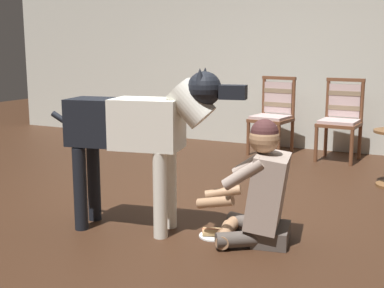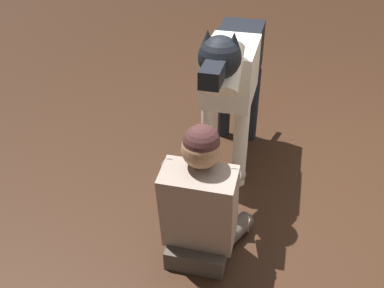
% 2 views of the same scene
% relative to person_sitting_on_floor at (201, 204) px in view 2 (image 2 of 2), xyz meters
% --- Properties ---
extents(ground_plane, '(16.10, 16.10, 0.00)m').
position_rel_person_sitting_on_floor_xyz_m(ground_plane, '(-0.80, 0.42, -0.36)').
color(ground_plane, '#382114').
extents(person_sitting_on_floor, '(0.68, 0.57, 0.87)m').
position_rel_person_sitting_on_floor_xyz_m(person_sitting_on_floor, '(0.00, 0.00, 0.00)').
color(person_sitting_on_floor, '#504741').
rests_on(person_sitting_on_floor, ground).
extents(large_dog, '(1.48, 0.47, 1.21)m').
position_rel_person_sitting_on_floor_xyz_m(large_dog, '(-0.88, -0.17, 0.41)').
color(large_dog, white).
rests_on(large_dog, ground).
extents(hot_dog_on_plate, '(0.22, 0.22, 0.06)m').
position_rel_person_sitting_on_floor_xyz_m(hot_dog_on_plate, '(-0.32, -0.06, -0.33)').
color(hot_dog_on_plate, white).
rests_on(hot_dog_on_plate, ground).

